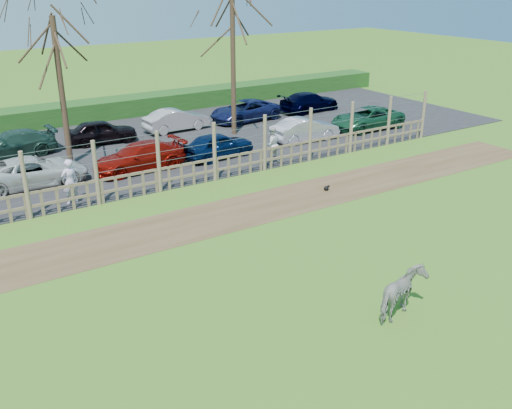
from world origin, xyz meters
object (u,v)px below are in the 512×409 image
tree_right (233,34)px  car_6 (367,118)px  car_9 (11,144)px  car_11 (176,120)px  car_12 (245,111)px  car_13 (309,102)px  crow (326,188)px  car_5 (305,129)px  tree_mid (57,56)px  car_3 (140,157)px  car_10 (101,132)px  car_2 (33,171)px  car_4 (218,145)px  visitor_a (70,182)px  visitor_b (271,145)px  zebra (402,294)px

tree_right → car_6: tree_right is taller
car_9 → car_11: same height
car_12 → car_13: size_ratio=1.04×
crow → car_5: 7.33m
tree_mid → car_12: 12.13m
car_9 → car_3: bearing=37.3°
crow → car_6: bearing=38.1°
car_11 → car_5: bearing=-142.7°
car_10 → car_13: size_ratio=0.85×
car_2 → car_4: 8.25m
visitor_a → tree_right: bearing=-166.8°
crow → car_9: car_9 is taller
car_6 → crow: bearing=-51.3°
visitor_b → tree_right: bearing=-100.8°
car_2 → car_6: bearing=-90.5°
car_5 → car_4: bearing=93.6°
tree_mid → car_3: (2.34, -2.58, -4.23)m
tree_mid → visitor_a: 6.44m
car_3 → car_5: (9.03, -0.12, 0.00)m
visitor_a → car_9: size_ratio=0.42×
car_12 → car_13: 4.74m
tree_right → car_2: size_ratio=1.70×
car_9 → car_10: size_ratio=1.17×
crow → car_11: car_11 is taller
car_6 → car_13: same height
zebra → car_12: (7.61, 19.78, -0.01)m
visitor_a → car_10: 8.36m
car_13 → visitor_a: bearing=109.4°
tree_mid → car_11: (6.67, 2.81, -4.23)m
car_2 → car_9: size_ratio=1.04×
car_3 → car_10: size_ratio=1.17×
zebra → car_5: size_ratio=0.42×
tree_mid → car_9: tree_mid is taller
visitor_b → car_6: size_ratio=0.40×
car_10 → car_3: bearing=-173.3°
zebra → car_2: bearing=2.5°
car_3 → tree_right: bearing=111.3°
car_9 → visitor_b: bearing=50.0°
car_13 → car_4: bearing=115.2°
zebra → car_6: 19.00m
tree_right → car_4: (-2.85, -3.32, -4.60)m
car_2 → car_11: size_ratio=1.19×
car_3 → car_12: (8.71, 5.27, 0.00)m
car_6 → car_9: (-17.78, 5.20, 0.00)m
tree_mid → car_6: (15.78, -2.63, -4.23)m
car_4 → car_6: same height
car_11 → car_13: same height
tree_right → car_13: 8.48m
tree_mid → car_2: size_ratio=1.58×
crow → car_10: size_ratio=0.08×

